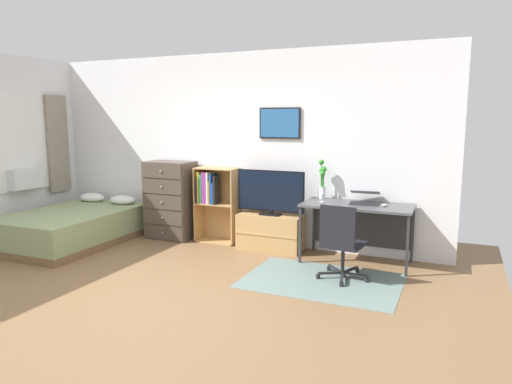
{
  "coord_description": "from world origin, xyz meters",
  "views": [
    {
      "loc": [
        3.02,
        -3.58,
        1.78
      ],
      "look_at": [
        0.78,
        1.5,
        0.9
      ],
      "focal_mm": 32.53,
      "sensor_mm": 36.0,
      "label": 1
    }
  ],
  "objects_px": {
    "bed": "(73,226)",
    "bookshelf": "(213,198)",
    "dresser": "(170,200)",
    "laptop": "(365,198)",
    "computer_mouse": "(384,205)",
    "television": "(270,193)",
    "office_chair": "(341,241)",
    "bamboo_vase": "(322,179)",
    "tv_stand": "(271,232)",
    "desk": "(358,213)",
    "wine_glass": "(322,192)"
  },
  "relations": [
    {
      "from": "television",
      "to": "computer_mouse",
      "type": "bearing_deg",
      "value": -3.95
    },
    {
      "from": "computer_mouse",
      "to": "wine_glass",
      "type": "relative_size",
      "value": 0.58
    },
    {
      "from": "tv_stand",
      "to": "bamboo_vase",
      "type": "xyz_separation_m",
      "value": [
        0.68,
        0.11,
        0.75
      ]
    },
    {
      "from": "dresser",
      "to": "television",
      "type": "distance_m",
      "value": 1.63
    },
    {
      "from": "television",
      "to": "bookshelf",
      "type": "bearing_deg",
      "value": 175.51
    },
    {
      "from": "bed",
      "to": "bookshelf",
      "type": "height_order",
      "value": "bookshelf"
    },
    {
      "from": "bed",
      "to": "office_chair",
      "type": "height_order",
      "value": "office_chair"
    },
    {
      "from": "office_chair",
      "to": "bookshelf",
      "type": "bearing_deg",
      "value": 163.07
    },
    {
      "from": "bookshelf",
      "to": "computer_mouse",
      "type": "height_order",
      "value": "bookshelf"
    },
    {
      "from": "laptop",
      "to": "bamboo_vase",
      "type": "height_order",
      "value": "bamboo_vase"
    },
    {
      "from": "computer_mouse",
      "to": "television",
      "type": "bearing_deg",
      "value": 176.05
    },
    {
      "from": "laptop",
      "to": "bookshelf",
      "type": "bearing_deg",
      "value": 172.44
    },
    {
      "from": "wine_glass",
      "to": "laptop",
      "type": "bearing_deg",
      "value": 15.87
    },
    {
      "from": "tv_stand",
      "to": "bamboo_vase",
      "type": "bearing_deg",
      "value": 9.22
    },
    {
      "from": "dresser",
      "to": "tv_stand",
      "type": "xyz_separation_m",
      "value": [
        1.62,
        0.02,
        -0.33
      ]
    },
    {
      "from": "tv_stand",
      "to": "wine_glass",
      "type": "bearing_deg",
      "value": -10.93
    },
    {
      "from": "bed",
      "to": "tv_stand",
      "type": "bearing_deg",
      "value": 15.09
    },
    {
      "from": "bamboo_vase",
      "to": "tv_stand",
      "type": "bearing_deg",
      "value": -170.78
    },
    {
      "from": "desk",
      "to": "bamboo_vase",
      "type": "xyz_separation_m",
      "value": [
        -0.51,
        0.15,
        0.38
      ]
    },
    {
      "from": "television",
      "to": "wine_glass",
      "type": "distance_m",
      "value": 0.77
    },
    {
      "from": "television",
      "to": "desk",
      "type": "height_order",
      "value": "television"
    },
    {
      "from": "computer_mouse",
      "to": "bamboo_vase",
      "type": "height_order",
      "value": "bamboo_vase"
    },
    {
      "from": "dresser",
      "to": "desk",
      "type": "height_order",
      "value": "dresser"
    },
    {
      "from": "dresser",
      "to": "bamboo_vase",
      "type": "bearing_deg",
      "value": 3.13
    },
    {
      "from": "television",
      "to": "laptop",
      "type": "distance_m",
      "value": 1.26
    },
    {
      "from": "computer_mouse",
      "to": "office_chair",
      "type": "bearing_deg",
      "value": -115.74
    },
    {
      "from": "tv_stand",
      "to": "computer_mouse",
      "type": "relative_size",
      "value": 8.56
    },
    {
      "from": "dresser",
      "to": "bamboo_vase",
      "type": "relative_size",
      "value": 2.24
    },
    {
      "from": "bed",
      "to": "television",
      "type": "bearing_deg",
      "value": 14.66
    },
    {
      "from": "bookshelf",
      "to": "dresser",
      "type": "bearing_deg",
      "value": -174.72
    },
    {
      "from": "bed",
      "to": "office_chair",
      "type": "relative_size",
      "value": 2.4
    },
    {
      "from": "wine_glass",
      "to": "computer_mouse",
      "type": "bearing_deg",
      "value": 1.39
    },
    {
      "from": "desk",
      "to": "wine_glass",
      "type": "bearing_deg",
      "value": -166.46
    },
    {
      "from": "office_chair",
      "to": "wine_glass",
      "type": "relative_size",
      "value": 4.78
    },
    {
      "from": "bed",
      "to": "computer_mouse",
      "type": "xyz_separation_m",
      "value": [
        4.28,
        0.69,
        0.52
      ]
    },
    {
      "from": "computer_mouse",
      "to": "bed",
      "type": "bearing_deg",
      "value": -170.85
    },
    {
      "from": "office_chair",
      "to": "bamboo_vase",
      "type": "xyz_separation_m",
      "value": [
        -0.49,
        0.96,
        0.54
      ]
    },
    {
      "from": "bed",
      "to": "dresser",
      "type": "xyz_separation_m",
      "value": [
        1.14,
        0.8,
        0.34
      ]
    },
    {
      "from": "desk",
      "to": "bamboo_vase",
      "type": "relative_size",
      "value": 2.58
    },
    {
      "from": "bed",
      "to": "dresser",
      "type": "bearing_deg",
      "value": 33.63
    },
    {
      "from": "bookshelf",
      "to": "bamboo_vase",
      "type": "xyz_separation_m",
      "value": [
        1.6,
        0.06,
        0.34
      ]
    },
    {
      "from": "television",
      "to": "bed",
      "type": "bearing_deg",
      "value": -163.95
    },
    {
      "from": "tv_stand",
      "to": "laptop",
      "type": "bearing_deg",
      "value": -0.13
    },
    {
      "from": "bamboo_vase",
      "to": "computer_mouse",
      "type": "bearing_deg",
      "value": -15.84
    },
    {
      "from": "desk",
      "to": "computer_mouse",
      "type": "bearing_deg",
      "value": -15.15
    },
    {
      "from": "computer_mouse",
      "to": "wine_glass",
      "type": "height_order",
      "value": "wine_glass"
    },
    {
      "from": "tv_stand",
      "to": "laptop",
      "type": "xyz_separation_m",
      "value": [
        1.26,
        -0.0,
        0.56
      ]
    },
    {
      "from": "laptop",
      "to": "computer_mouse",
      "type": "distance_m",
      "value": 0.29
    },
    {
      "from": "desk",
      "to": "office_chair",
      "type": "bearing_deg",
      "value": -91.79
    },
    {
      "from": "bamboo_vase",
      "to": "bookshelf",
      "type": "bearing_deg",
      "value": -177.81
    }
  ]
}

